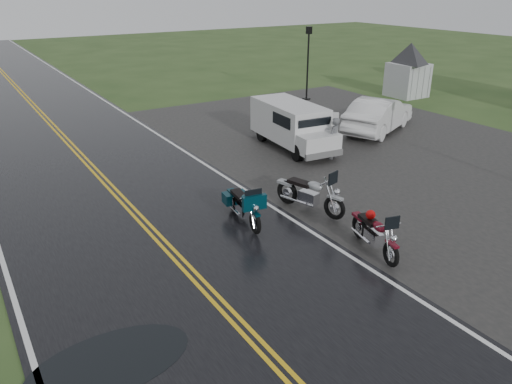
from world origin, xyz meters
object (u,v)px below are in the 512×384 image
Objects in this scene: visitor_center at (410,56)px; motorcycle_silver at (335,199)px; van_white at (298,138)px; lamp_post_far_right at (308,64)px; motorcycle_red at (392,245)px; person_at_van at (334,139)px; sedan_white at (378,115)px; motorcycle_teal at (255,214)px.

visitor_center reaches higher than motorcycle_silver.
lamp_post_far_right is at bearing 55.62° from van_white.
person_at_van reaches higher than motorcycle_red.
sedan_white is at bearing 22.16° from motorcycle_silver.
motorcycle_silver is 0.50× the size of sedan_white.
van_white is 2.95× the size of person_at_van.
visitor_center is at bearing 30.64° from van_white.
sedan_white is 1.14× the size of lamp_post_far_right.
sedan_white is (8.51, 9.03, 0.16)m from motorcycle_red.
van_white is at bearing 84.23° from motorcycle_red.
person_at_van is (3.63, 4.35, 0.10)m from motorcycle_silver.
visitor_center is 13.45m from person_at_van.
motorcycle_red is at bearing -105.10° from van_white.
motorcycle_red is at bearing -51.65° from motorcycle_teal.
motorcycle_silver is 5.67m from person_at_van.
motorcycle_silver is 10.14m from sedan_white.
sedan_white is at bearing 36.98° from motorcycle_teal.
sedan_white is (7.97, 6.27, 0.08)m from motorcycle_silver.
van_white is at bearing -46.42° from person_at_van.
van_white is at bearing 49.24° from motorcycle_silver.
motorcycle_silver reaches higher than motorcycle_red.
motorcycle_silver is at bearing -109.77° from van_white.
motorcycle_red is at bearing -117.15° from motorcycle_silver.
motorcycle_teal is at bearing 134.74° from motorcycle_red.
lamp_post_far_right is (5.72, 9.19, 1.30)m from person_at_van.
sedan_white reaches higher than motorcycle_teal.
motorcycle_silver is at bearing 104.22° from sedan_white.
motorcycle_silver is (2.44, -0.48, 0.07)m from motorcycle_teal.
person_at_van reaches higher than motorcycle_silver.
van_white reaches higher than sedan_white.
visitor_center is at bearing -22.88° from lamp_post_far_right.
motorcycle_teal is at bearing 6.68° from person_at_van.
van_white is 1.49m from person_at_van.
motorcycle_teal is at bearing -131.86° from van_white.
sedan_white is (10.41, 5.79, 0.15)m from motorcycle_teal.
visitor_center is 7.31× the size of motorcycle_teal.
visitor_center is at bearing 38.97° from motorcycle_teal.
visitor_center is 18.86m from motorcycle_silver.
visitor_center reaches higher than motorcycle_teal.
motorcycle_teal is 0.90× the size of motorcycle_silver.
visitor_center reaches higher than motorcycle_red.
lamp_post_far_right reaches higher than person_at_van.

